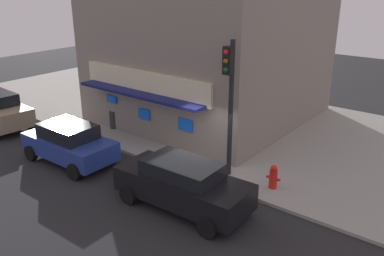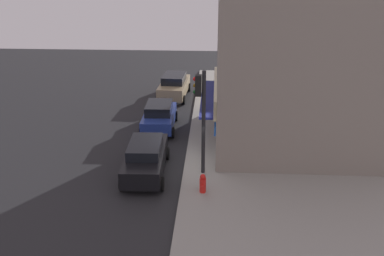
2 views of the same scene
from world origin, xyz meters
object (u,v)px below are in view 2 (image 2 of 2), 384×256
traffic_light (201,109)px  parked_car_blue (159,116)px  pedestrian (221,115)px  fire_hydrant (203,183)px  trash_can (218,114)px  parked_car_black (146,157)px  parked_car_tan (174,86)px

traffic_light → parked_car_blue: (-5.78, -2.75, -2.50)m
traffic_light → pedestrian: traffic_light is taller
fire_hydrant → trash_can: (-8.97, 0.66, 0.01)m
fire_hydrant → trash_can: size_ratio=1.03×
fire_hydrant → parked_car_black: size_ratio=0.19×
pedestrian → parked_car_blue: pedestrian is taller
fire_hydrant → trash_can: fire_hydrant is taller
pedestrian → parked_car_tan: (-6.64, -3.44, -0.17)m
pedestrian → parked_car_black: size_ratio=0.37×
parked_car_tan → fire_hydrant: bearing=10.6°
fire_hydrant → parked_car_blue: (-7.61, -2.91, 0.29)m
pedestrian → parked_car_black: 6.69m
fire_hydrant → parked_car_black: bearing=-122.7°
traffic_light → fire_hydrant: traffic_light is taller
parked_car_black → fire_hydrant: bearing=57.3°
traffic_light → pedestrian: size_ratio=2.93×
traffic_light → parked_car_blue: traffic_light is taller
parked_car_tan → trash_can: bearing=32.8°
fire_hydrant → trash_can: 8.99m
parked_car_black → traffic_light: bearing=90.5°
traffic_light → fire_hydrant: size_ratio=5.72×
traffic_light → parked_car_blue: bearing=-154.5°
parked_car_blue → trash_can: bearing=110.9°
traffic_light → trash_can: (-7.14, 0.82, -2.79)m
parked_car_tan → pedestrian: bearing=27.4°
fire_hydrant → parked_car_tan: bearing=-169.4°
parked_car_tan → parked_car_black: bearing=-0.8°
pedestrian → parked_car_tan: bearing=-152.6°
trash_can → parked_car_tan: parked_car_tan is taller
parked_car_black → parked_car_tan: size_ratio=0.97×
trash_can → parked_car_blue: bearing=-69.1°
pedestrian → parked_car_blue: (-0.18, -3.72, -0.23)m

